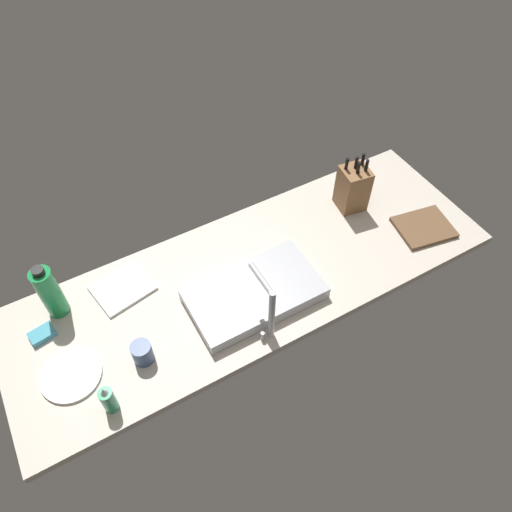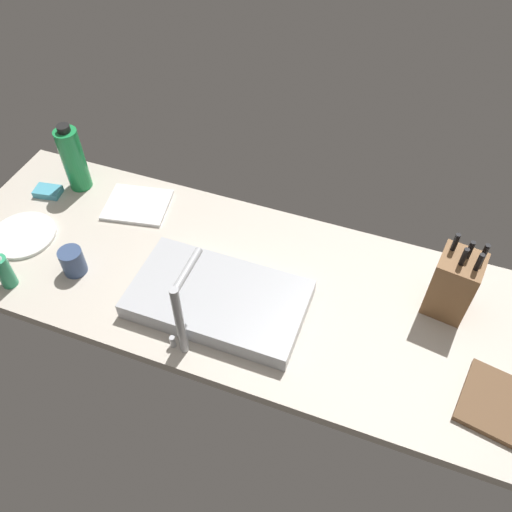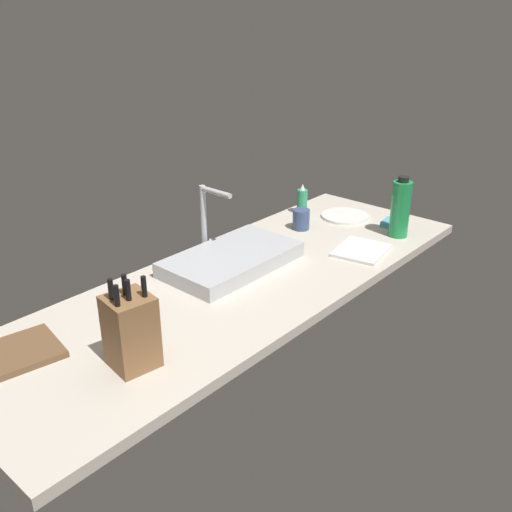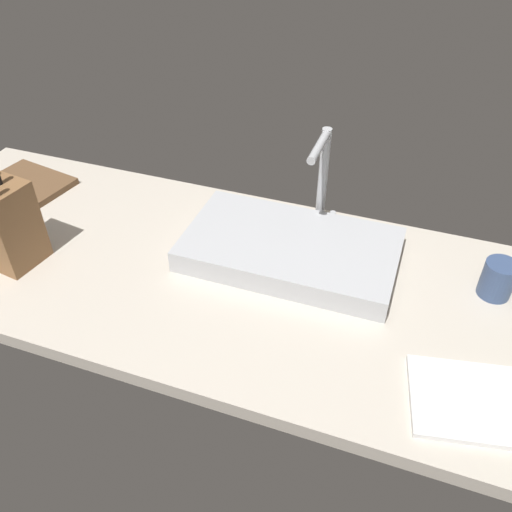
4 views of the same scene
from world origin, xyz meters
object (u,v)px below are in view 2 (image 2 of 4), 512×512
(cutting_board, at_px, (508,409))
(soap_bottle, at_px, (4,271))
(sink_basin, at_px, (218,299))
(dish_sponge, at_px, (48,191))
(dish_towel, at_px, (137,205))
(coffee_mug, at_px, (73,261))
(water_bottle, at_px, (73,159))
(dinner_plate, at_px, (23,235))
(faucet, at_px, (181,310))
(knife_block, at_px, (453,284))

(cutting_board, xyz_separation_m, soap_bottle, (1.44, 0.10, 0.05))
(sink_basin, bearing_deg, dish_sponge, -17.26)
(dish_towel, relative_size, coffee_mug, 2.45)
(water_bottle, bearing_deg, coffee_mug, 120.32)
(dinner_plate, distance_m, dish_towel, 0.38)
(dinner_plate, relative_size, dish_sponge, 2.36)
(dish_towel, bearing_deg, coffee_mug, 83.41)
(cutting_board, relative_size, dish_sponge, 2.57)
(faucet, distance_m, dish_sponge, 0.84)
(faucet, distance_m, coffee_mug, 0.47)
(dish_towel, bearing_deg, dish_sponge, 9.56)
(dish_sponge, bearing_deg, cutting_board, 169.72)
(dish_sponge, bearing_deg, knife_block, 179.63)
(water_bottle, bearing_deg, faucet, 143.84)
(soap_bottle, bearing_deg, dish_towel, -114.04)
(cutting_board, relative_size, dish_towel, 1.09)
(water_bottle, distance_m, coffee_mug, 0.41)
(sink_basin, relative_size, water_bottle, 1.99)
(dish_towel, bearing_deg, soap_bottle, 65.96)
(dinner_plate, height_order, dish_sponge, dish_sponge)
(faucet, height_order, cutting_board, faucet)
(sink_basin, bearing_deg, coffee_mug, 4.18)
(soap_bottle, height_order, water_bottle, water_bottle)
(knife_block, bearing_deg, water_bottle, 4.36)
(faucet, relative_size, dish_towel, 1.26)
(sink_basin, distance_m, soap_bottle, 0.64)
(knife_block, bearing_deg, dish_sponge, 7.98)
(faucet, distance_m, water_bottle, 0.80)
(sink_basin, distance_m, cutting_board, 0.82)
(knife_block, bearing_deg, cutting_board, 133.35)
(faucet, bearing_deg, dinner_plate, -15.07)
(cutting_board, bearing_deg, coffee_mug, -0.70)
(knife_block, bearing_deg, sink_basin, 28.34)
(knife_block, relative_size, dish_sponge, 2.92)
(faucet, bearing_deg, dish_towel, -47.92)
(sink_basin, xyz_separation_m, cutting_board, (-0.82, 0.05, -0.02))
(coffee_mug, bearing_deg, dinner_plate, -14.80)
(dinner_plate, height_order, coffee_mug, coffee_mug)
(faucet, relative_size, coffee_mug, 3.09)
(sink_basin, distance_m, faucet, 0.21)
(knife_block, relative_size, soap_bottle, 1.87)
(knife_block, relative_size, dinner_plate, 1.24)
(sink_basin, height_order, dish_sponge, sink_basin)
(soap_bottle, xyz_separation_m, dinner_plate, (0.09, -0.18, -0.06))
(cutting_board, bearing_deg, dish_towel, -15.27)
(cutting_board, relative_size, coffee_mug, 2.66)
(knife_block, bearing_deg, dish_towel, 4.87)
(cutting_board, height_order, dinner_plate, cutting_board)
(faucet, relative_size, water_bottle, 1.05)
(cutting_board, xyz_separation_m, water_bottle, (1.49, -0.37, 0.11))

